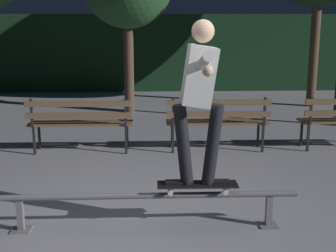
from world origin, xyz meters
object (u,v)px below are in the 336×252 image
skateboard (197,185)px  skateboarder (199,89)px  grind_rail (146,200)px  park_bench_left_center (80,119)px  park_bench_right_center (218,118)px

skateboard → skateboarder: 0.94m
grind_rail → park_bench_left_center: bearing=110.6°
skateboarder → grind_rail: bearing=180.0°
skateboarder → park_bench_left_center: (-1.53, 2.72, -0.84)m
skateboard → park_bench_left_center: (-1.52, 2.72, 0.10)m
skateboard → skateboarder: size_ratio=0.50×
skateboard → park_bench_right_center: (0.61, 2.72, 0.10)m
skateboard → park_bench_right_center: 2.79m
grind_rail → skateboard: (0.50, -0.00, 0.15)m
grind_rail → park_bench_right_center: park_bench_right_center is taller
park_bench_left_center → park_bench_right_center: bearing=0.0°
skateboarder → park_bench_left_center: size_ratio=0.97×
grind_rail → park_bench_right_center: size_ratio=1.85×
grind_rail → park_bench_right_center: 2.95m
skateboard → park_bench_left_center: size_ratio=0.49×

